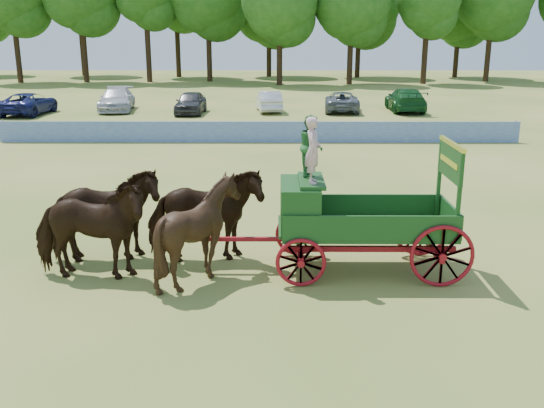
% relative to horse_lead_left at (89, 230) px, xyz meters
% --- Properties ---
extents(ground, '(160.00, 160.00, 0.00)m').
position_rel_horse_lead_left_xyz_m(ground, '(4.23, -0.43, -1.13)').
color(ground, tan).
rests_on(ground, ground).
extents(horse_lead_left, '(2.75, 1.36, 2.27)m').
position_rel_horse_lead_left_xyz_m(horse_lead_left, '(0.00, 0.00, 0.00)').
color(horse_lead_left, '#311E0D').
rests_on(horse_lead_left, ground).
extents(horse_lead_right, '(2.87, 1.71, 2.27)m').
position_rel_horse_lead_left_xyz_m(horse_lead_right, '(0.00, 1.10, 0.00)').
color(horse_lead_right, '#311E0D').
rests_on(horse_lead_right, ground).
extents(horse_wheel_left, '(2.37, 2.19, 2.27)m').
position_rel_horse_lead_left_xyz_m(horse_wheel_left, '(2.40, 0.00, 0.00)').
color(horse_wheel_left, '#311E0D').
rests_on(horse_wheel_left, ground).
extents(horse_wheel_right, '(2.86, 1.67, 2.27)m').
position_rel_horse_lead_left_xyz_m(horse_wheel_right, '(2.40, 1.10, 0.00)').
color(horse_wheel_right, '#311E0D').
rests_on(horse_wheel_right, ground).
extents(farm_dray, '(5.99, 2.00, 3.58)m').
position_rel_horse_lead_left_xyz_m(farm_dray, '(5.39, 0.57, 0.40)').
color(farm_dray, '#AA1124').
rests_on(farm_dray, ground).
extents(sponsor_banner, '(26.00, 0.08, 1.05)m').
position_rel_horse_lead_left_xyz_m(sponsor_banner, '(3.23, 17.57, -0.61)').
color(sponsor_banner, '#1D3CA0').
rests_on(sponsor_banner, ground).
extents(parked_cars, '(37.38, 7.58, 1.61)m').
position_rel_horse_lead_left_xyz_m(parked_cars, '(-3.88, 29.48, -0.37)').
color(parked_cars, silver).
rests_on(parked_cars, ground).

